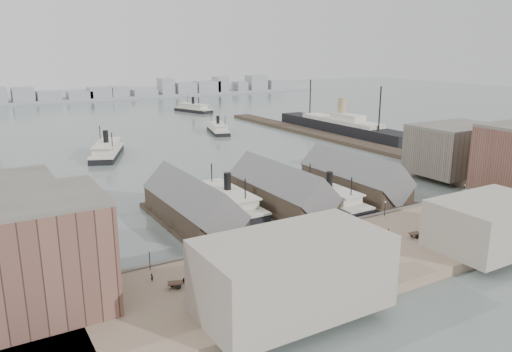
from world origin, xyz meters
TOP-DOWN VIEW (x-y plane):
  - ground at (0.00, 0.00)m, footprint 900.00×900.00m
  - quay at (0.00, -20.00)m, footprint 180.00×30.00m
  - seawall at (0.00, -5.20)m, footprint 180.00×1.20m
  - east_wharf at (78.00, 90.00)m, footprint 10.00×180.00m
  - ferry_shed_west at (-26.00, 16.88)m, footprint 14.00×42.00m
  - ferry_shed_center at (0.00, 16.88)m, footprint 14.00×42.00m
  - ferry_shed_east at (26.00, 16.88)m, footprint 14.00×42.00m
  - warehouse_east_back at (68.00, 15.00)m, footprint 28.00×20.00m
  - street_bldg_center at (20.00, -32.00)m, footprint 24.00×16.00m
  - street_bldg_west at (-30.00, -32.00)m, footprint 30.00×16.00m
  - lamp_post_far_w at (-45.00, -7.00)m, footprint 0.44×0.44m
  - lamp_post_near_w at (-15.00, -7.00)m, footprint 0.44×0.44m
  - lamp_post_near_e at (15.00, -7.00)m, footprint 0.44×0.44m
  - lamp_post_far_e at (45.00, -7.00)m, footprint 0.44×0.44m
  - far_shore at (-2.07, 334.14)m, footprint 500.00×40.00m
  - ferry_docked_west at (-13.00, 23.01)m, footprint 9.02×30.08m
  - ferry_docked_east at (13.00, 12.28)m, footprint 8.38×27.92m
  - ferry_open_near at (-23.87, 106.41)m, footprint 21.10×32.59m
  - ferry_open_mid at (39.57, 134.75)m, footprint 14.35×26.98m
  - ferry_open_far at (62.46, 218.15)m, footprint 17.89×30.88m
  - ocean_steamer at (92.00, 101.14)m, footprint 12.24×89.42m
  - tram at (42.67, -13.92)m, footprint 3.60×10.13m
  - horse_cart_left at (-41.93, -15.66)m, footprint 4.81×2.86m
  - horse_cart_center at (-1.95, -16.55)m, footprint 4.79×1.51m
  - horse_cart_right at (12.44, -20.72)m, footprint 4.69×1.80m
  - pedestrian_0 at (-46.25, -11.68)m, footprint 0.61×0.69m
  - pedestrian_1 at (-43.66, -21.67)m, footprint 0.85×0.99m
  - pedestrian_2 at (-17.06, -11.81)m, footprint 0.99×1.20m
  - pedestrian_3 at (-11.84, -24.61)m, footprint 0.88×1.12m
  - pedestrian_4 at (-3.58, -17.05)m, footprint 0.88×0.92m
  - pedestrian_5 at (6.47, -16.81)m, footprint 0.67×0.55m
  - pedestrian_6 at (27.19, -14.26)m, footprint 1.02×1.01m
  - pedestrian_7 at (34.95, -21.42)m, footprint 0.75×1.10m
  - pedestrian_8 at (35.60, -13.35)m, footprint 0.67×1.14m
  - pedestrian_10 at (-18.06, -8.00)m, footprint 0.62×1.05m

SIDE VIEW (x-z plane):
  - ground at x=0.00m, z-range 0.00..0.00m
  - east_wharf at x=78.00m, z-range 0.00..1.60m
  - quay at x=0.00m, z-range 0.00..2.00m
  - seawall at x=0.00m, z-range 0.00..2.30m
  - ferry_open_mid at x=39.57m, z-range -2.45..6.78m
  - ferry_docked_east at x=13.00m, z-range -2.65..7.32m
  - ferry_open_far at x=62.46m, z-range -2.81..7.76m
  - ferry_docked_west at x=-13.00m, z-range -2.85..7.89m
  - ferry_open_near at x=-23.87m, z-range -2.98..8.24m
  - horse_cart_center at x=-1.95m, z-range 2.04..3.52m
  - pedestrian_0 at x=-46.25m, z-range 2.00..3.57m
  - pedestrian_7 at x=34.95m, z-range 2.00..3.57m
  - pedestrian_4 at x=-3.58m, z-range 2.00..3.59m
  - pedestrian_5 at x=6.47m, z-range 2.00..3.60m
  - horse_cart_left at x=-41.93m, z-range 2.02..3.59m
  - pedestrian_10 at x=-18.06m, z-range 2.00..3.61m
  - pedestrian_2 at x=-17.06m, z-range 2.00..3.62m
  - pedestrian_6 at x=27.19m, z-range 2.00..3.65m
  - horse_cart_right at x=12.44m, z-range 2.00..3.70m
  - pedestrian_1 at x=-43.66m, z-range 2.00..3.76m
  - pedestrian_3 at x=-11.84m, z-range 2.00..3.77m
  - pedestrian_8 at x=35.60m, z-range 2.00..3.83m
  - tram at x=42.67m, z-range 2.04..5.57m
  - ocean_steamer at x=92.00m, z-range -5.10..12.79m
  - far_shore at x=-2.07m, z-range -3.96..11.77m
  - ferry_shed_west at x=-26.00m, z-range -1.66..10.94m
  - ferry_shed_center at x=0.00m, z-range -1.66..10.94m
  - ferry_shed_east at x=26.00m, z-range -1.66..10.94m
  - lamp_post_far_w at x=-45.00m, z-range 2.75..6.67m
  - lamp_post_near_w at x=-15.00m, z-range 2.75..6.67m
  - lamp_post_near_e at x=15.00m, z-range 2.75..6.67m
  - lamp_post_far_e at x=45.00m, z-range 2.75..6.67m
  - street_bldg_center at x=20.00m, z-range 2.00..12.00m
  - street_bldg_west at x=-30.00m, z-range 2.00..14.00m
  - warehouse_east_back at x=68.00m, z-range 2.00..17.00m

